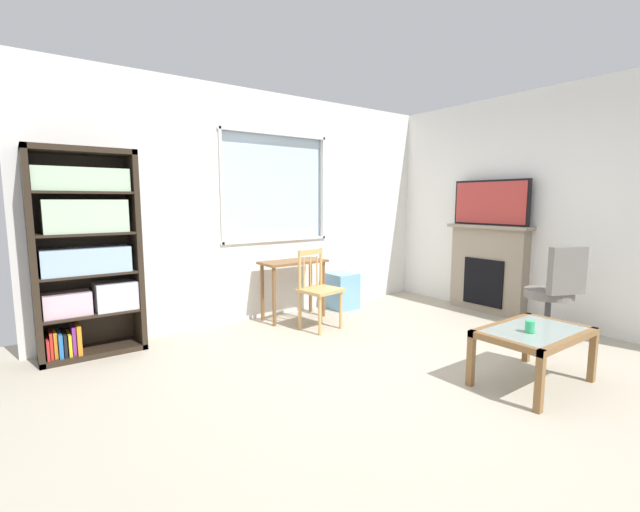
{
  "coord_description": "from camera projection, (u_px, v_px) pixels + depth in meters",
  "views": [
    {
      "loc": [
        -2.54,
        -2.48,
        1.45
      ],
      "look_at": [
        -0.06,
        0.9,
        0.91
      ],
      "focal_mm": 23.83,
      "sensor_mm": 36.0,
      "label": 1
    }
  ],
  "objects": [
    {
      "name": "fireplace",
      "position": [
        488.0,
        269.0,
        5.54
      ],
      "size": [
        0.26,
        1.11,
        1.14
      ],
      "color": "gray",
      "rests_on": "ground"
    },
    {
      "name": "office_chair",
      "position": [
        555.0,
        288.0,
        4.39
      ],
      "size": [
        0.58,
        0.62,
        1.0
      ],
      "color": "slate",
      "rests_on": "ground"
    },
    {
      "name": "bookshelf",
      "position": [
        86.0,
        249.0,
        3.94
      ],
      "size": [
        0.9,
        0.38,
        1.93
      ],
      "color": "#2D2319",
      "rests_on": "ground"
    },
    {
      "name": "sippy_cup",
      "position": [
        530.0,
        327.0,
        3.26
      ],
      "size": [
        0.07,
        0.07,
        0.09
      ],
      "primitive_type": "cylinder",
      "color": "#33B770",
      "rests_on": "coffee_table"
    },
    {
      "name": "coffee_table",
      "position": [
        534.0,
        338.0,
        3.35
      ],
      "size": [
        0.9,
        0.59,
        0.45
      ],
      "color": "#8C9E99",
      "rests_on": "ground"
    },
    {
      "name": "wooden_chair",
      "position": [
        318.0,
        289.0,
        4.82
      ],
      "size": [
        0.48,
        0.46,
        0.9
      ],
      "color": "tan",
      "rests_on": "ground"
    },
    {
      "name": "ground",
      "position": [
        388.0,
        372.0,
        3.66
      ],
      "size": [
        6.12,
        5.43,
        0.02
      ],
      "primitive_type": "cube",
      "color": "#B2A893"
    },
    {
      "name": "wall_back_with_window",
      "position": [
        260.0,
        209.0,
        5.24
      ],
      "size": [
        5.12,
        0.15,
        2.75
      ],
      "color": "white",
      "rests_on": "ground"
    },
    {
      "name": "plastic_drawer_unit",
      "position": [
        341.0,
        291.0,
        5.77
      ],
      "size": [
        0.35,
        0.4,
        0.48
      ],
      "primitive_type": "cube",
      "color": "#72ADDB",
      "rests_on": "ground"
    },
    {
      "name": "wall_right",
      "position": [
        547.0,
        207.0,
        5.02
      ],
      "size": [
        0.12,
        4.63,
        2.75
      ],
      "primitive_type": "cube",
      "color": "white",
      "rests_on": "ground"
    },
    {
      "name": "tv",
      "position": [
        490.0,
        203.0,
        5.42
      ],
      "size": [
        0.06,
        1.02,
        0.58
      ],
      "color": "black",
      "rests_on": "fireplace"
    },
    {
      "name": "desk_under_window",
      "position": [
        293.0,
        272.0,
        5.21
      ],
      "size": [
        0.81,
        0.38,
        0.73
      ],
      "color": "brown",
      "rests_on": "ground"
    }
  ]
}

